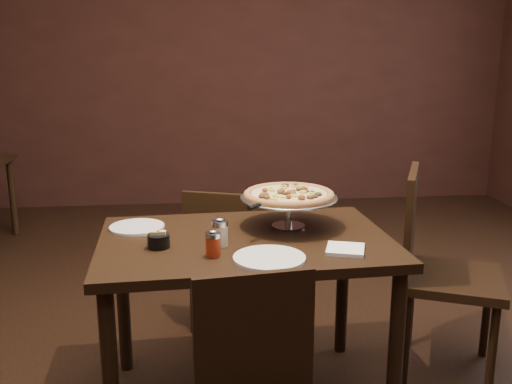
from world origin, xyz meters
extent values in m
cube|color=black|center=(0.00, 3.51, 1.40)|extent=(6.00, 0.02, 2.80)
cube|color=black|center=(0.05, 0.02, 0.74)|extent=(1.26, 0.87, 0.04)
cylinder|color=black|center=(-0.48, -0.35, 0.36)|extent=(0.06, 0.06, 0.72)
cylinder|color=black|center=(0.61, -0.29, 0.36)|extent=(0.06, 0.06, 0.72)
cylinder|color=black|center=(-0.52, 0.34, 0.36)|extent=(0.06, 0.06, 0.72)
cylinder|color=black|center=(0.57, 0.40, 0.36)|extent=(0.06, 0.06, 0.72)
cylinder|color=black|center=(-1.70, 2.60, 0.33)|extent=(0.06, 0.06, 0.66)
cylinder|color=#B3B3BA|center=(0.25, 0.16, 0.76)|extent=(0.15, 0.15, 0.01)
cylinder|color=#B3B3BA|center=(0.25, 0.16, 0.83)|extent=(0.03, 0.03, 0.12)
cylinder|color=#B3B3BA|center=(0.25, 0.16, 0.89)|extent=(0.11, 0.11, 0.01)
cylinder|color=#95959A|center=(0.25, 0.16, 0.89)|extent=(0.42, 0.42, 0.01)
torus|color=#95959A|center=(0.25, 0.16, 0.89)|extent=(0.43, 0.43, 0.01)
cylinder|color=#98592D|center=(0.25, 0.16, 0.90)|extent=(0.39, 0.39, 0.01)
torus|color=#98592D|center=(0.25, 0.16, 0.91)|extent=(0.40, 0.40, 0.03)
cylinder|color=#E0C17B|center=(0.25, 0.16, 0.91)|extent=(0.33, 0.33, 0.01)
cylinder|color=beige|center=(-0.07, -0.07, 0.80)|extent=(0.06, 0.06, 0.09)
cylinder|color=#B3B3BA|center=(-0.07, -0.07, 0.85)|extent=(0.07, 0.07, 0.02)
ellipsoid|color=#B3B3BA|center=(-0.07, -0.07, 0.87)|extent=(0.04, 0.04, 0.01)
cylinder|color=maroon|center=(-0.10, -0.18, 0.80)|extent=(0.06, 0.06, 0.07)
cylinder|color=#B3B3BA|center=(-0.10, -0.18, 0.84)|extent=(0.06, 0.06, 0.02)
ellipsoid|color=#B3B3BA|center=(-0.10, -0.18, 0.86)|extent=(0.03, 0.03, 0.01)
cylinder|color=black|center=(-0.31, -0.06, 0.79)|extent=(0.09, 0.09, 0.05)
cube|color=#D7C27C|center=(-0.32, -0.06, 0.80)|extent=(0.04, 0.03, 0.06)
cube|color=#D7C27C|center=(-0.30, -0.06, 0.80)|extent=(0.04, 0.03, 0.06)
cube|color=white|center=(0.42, -0.18, 0.77)|extent=(0.18, 0.18, 0.02)
cylinder|color=white|center=(-0.42, 0.20, 0.76)|extent=(0.24, 0.24, 0.01)
cylinder|color=white|center=(0.11, -0.25, 0.77)|extent=(0.27, 0.27, 0.01)
cone|color=#B3B3BA|center=(0.09, 0.01, 0.90)|extent=(0.16, 0.16, 0.00)
cylinder|color=black|center=(0.09, 0.01, 0.90)|extent=(0.09, 0.10, 0.02)
cube|color=black|center=(0.01, 0.76, 0.39)|extent=(0.49, 0.49, 0.04)
cube|color=black|center=(-0.05, 0.60, 0.61)|extent=(0.37, 0.15, 0.40)
cylinder|color=black|center=(0.20, 0.86, 0.19)|extent=(0.03, 0.03, 0.37)
cylinder|color=black|center=(-0.09, 0.96, 0.19)|extent=(0.03, 0.03, 0.37)
cylinder|color=black|center=(0.10, 0.57, 0.19)|extent=(0.03, 0.03, 0.37)
cylinder|color=black|center=(-0.19, 0.67, 0.19)|extent=(0.03, 0.03, 0.37)
cube|color=black|center=(0.02, -0.59, 0.64)|extent=(0.40, 0.08, 0.41)
cube|color=black|center=(1.04, 0.17, 0.47)|extent=(0.61, 0.61, 0.04)
cube|color=black|center=(0.85, 0.25, 0.74)|extent=(0.21, 0.43, 0.48)
cylinder|color=black|center=(1.14, -0.08, 0.22)|extent=(0.04, 0.04, 0.45)
cylinder|color=black|center=(1.29, 0.26, 0.22)|extent=(0.04, 0.04, 0.45)
cylinder|color=black|center=(0.80, 0.07, 0.22)|extent=(0.04, 0.04, 0.45)
cylinder|color=black|center=(0.95, 0.41, 0.22)|extent=(0.04, 0.04, 0.45)
camera|label=1|loc=(-0.15, -2.25, 1.52)|focal=40.00mm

